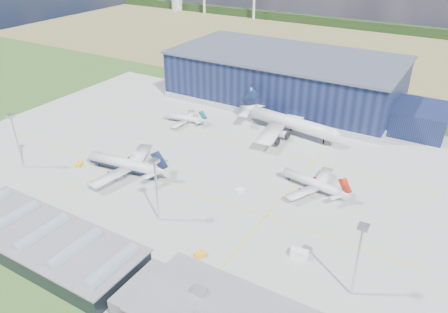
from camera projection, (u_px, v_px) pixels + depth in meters
ground at (186, 173)px, 173.53m from camera, size 600.00×600.00×0.00m
apron at (200, 163)px, 181.08m from camera, size 220.00×160.00×0.08m
farmland at (349, 50)px, 340.02m from camera, size 600.00×220.00×0.01m
treeline at (375, 27)px, 398.67m from camera, size 600.00×8.00×8.00m
hangar at (290, 81)px, 238.51m from camera, size 145.00×62.00×26.10m
glass_concourse at (51, 245)px, 129.28m from camera, size 78.00×23.00×8.60m
light_mast_west at (15, 133)px, 170.57m from camera, size 2.60×2.60×23.00m
light_mast_center at (156, 180)px, 139.01m from camera, size 2.60×2.60×23.00m
light_mast_east at (359, 249)px, 109.72m from camera, size 2.60×2.60×23.00m
airliner_navy at (122, 158)px, 171.30m from camera, size 43.30×42.55×12.75m
airliner_red at (311, 178)px, 160.68m from camera, size 35.07×34.55×9.86m
airliner_widebody at (292, 116)px, 201.42m from camera, size 62.30×61.29×17.95m
airliner_regional at (183, 115)px, 215.36m from camera, size 28.13×27.70×7.91m
gse_tug_a at (79, 165)px, 178.10m from camera, size 3.62×4.29×1.53m
gse_tug_b at (200, 255)px, 129.90m from camera, size 3.39×3.84×1.39m
gse_cart_a at (239, 191)px, 160.96m from camera, size 3.30×3.86×1.41m
gse_tug_c at (307, 130)px, 208.15m from camera, size 2.70×3.32×1.25m
gse_cart_b at (189, 121)px, 217.59m from camera, size 3.37×3.07×1.22m
gse_van_c at (299, 254)px, 129.47m from camera, size 5.55×3.35×2.49m
airstair at (140, 158)px, 181.11m from camera, size 3.26×5.35×3.20m
car_b at (76, 228)px, 141.31m from camera, size 3.66×1.78×1.16m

